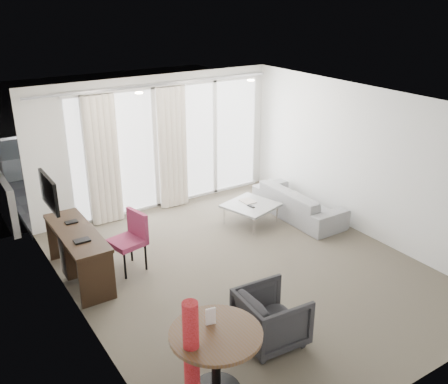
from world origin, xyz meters
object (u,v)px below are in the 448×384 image
round_table (216,363)px  sofa (298,202)px  coffee_table (251,214)px  red_lamp (192,357)px  rattan_chair_a (177,154)px  tub_armchair (271,317)px  desk (79,255)px  desk_chair (127,243)px  rattan_chair_b (196,155)px

round_table → sofa: 4.77m
round_table → coffee_table: round_table is taller
red_lamp → rattan_chair_a: red_lamp is taller
red_lamp → coffee_table: bearing=46.7°
round_table → rattan_chair_a: 7.33m
coffee_table → tub_armchair: bearing=-121.4°
red_lamp → rattan_chair_a: (3.36, 6.72, -0.28)m
coffee_table → red_lamp: bearing=-133.3°
round_table → desk: bearing=99.1°
rattan_chair_a → desk_chair: bearing=-132.6°
red_lamp → desk: bearing=93.2°
coffee_table → rattan_chair_b: rattan_chair_b is taller
tub_armchair → round_table: bearing=113.1°
red_lamp → sofa: red_lamp is taller
rattan_chair_b → desk_chair: bearing=-154.4°
sofa → desk_chair: bearing=91.4°
desk_chair → rattan_chair_a: desk_chair is taller
desk_chair → rattan_chair_a: 4.72m
desk_chair → rattan_chair_b: desk_chair is taller
round_table → rattan_chair_a: round_table is taller
tub_armchair → rattan_chair_b: rattan_chair_b is taller
desk → coffee_table: desk is taller
round_table → rattan_chair_b: (3.33, 6.25, 0.03)m
round_table → sofa: size_ratio=0.50×
coffee_table → desk_chair: bearing=-172.8°
sofa → rattan_chair_a: size_ratio=2.68×
tub_armchair → rattan_chair_b: bearing=-17.4°
tub_armchair → rattan_chair_b: size_ratio=0.91×
desk_chair → sofa: 3.52m
round_table → sofa: (3.72, 2.99, -0.11)m
desk → coffee_table: 3.27m
tub_armchair → sofa: bearing=-41.7°
rattan_chair_b → tub_armchair: bearing=-132.8°
desk_chair → sofa: size_ratio=0.48×
tub_armchair → sofa: size_ratio=0.39×
desk → red_lamp: red_lamp is taller
round_table → red_lamp: 0.41m
coffee_table → rattan_chair_a: bearing=85.4°
desk_chair → coffee_table: desk_chair is taller
round_table → rattan_chair_a: size_ratio=1.34×
desk → rattan_chair_a: 5.05m
desk_chair → round_table: 2.91m
tub_armchair → sofa: 3.78m
round_table → tub_armchair: round_table is taller
desk_chair → round_table: (-0.21, -2.90, -0.08)m
desk_chair → red_lamp: (-0.53, -2.95, 0.18)m
coffee_table → sofa: size_ratio=0.43×
red_lamp → tub_armchair: red_lamp is taller
desk → red_lamp: size_ratio=1.29×
coffee_table → rattan_chair_b: 3.08m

